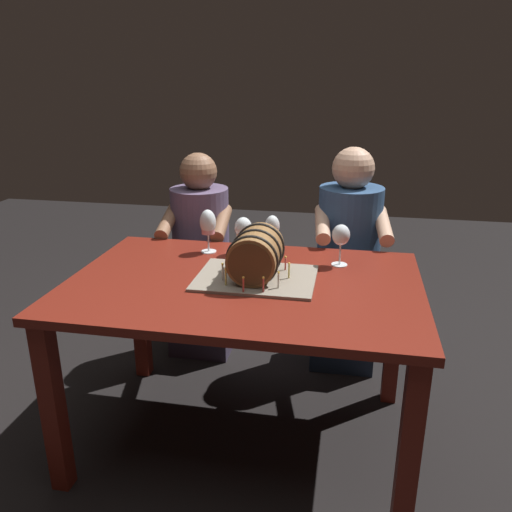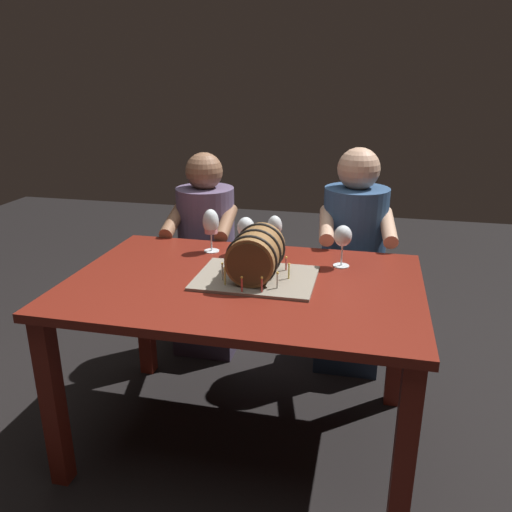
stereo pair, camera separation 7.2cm
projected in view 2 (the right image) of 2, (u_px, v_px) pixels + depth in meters
name	position (u px, v px, depth m)	size (l,w,h in m)	color
ground_plane	(245.00, 436.00, 2.33)	(8.00, 8.00, 0.00)	black
dining_table	(244.00, 305.00, 2.11)	(1.41, 0.95, 0.76)	maroon
barrel_cake	(256.00, 258.00, 2.06)	(0.48, 0.35, 0.21)	gray
wine_glass_rose	(211.00, 224.00, 2.37)	(0.08, 0.08, 0.20)	white
wine_glass_empty	(343.00, 237.00, 2.19)	(0.08, 0.08, 0.18)	white
wine_glass_red	(275.00, 228.00, 2.32)	(0.07, 0.07, 0.19)	white
wine_glass_white	(246.00, 229.00, 2.34)	(0.08, 0.08, 0.17)	white
person_seated_left	(207.00, 264.00, 2.93)	(0.38, 0.47, 1.15)	#372D40
person_seated_right	(352.00, 270.00, 2.74)	(0.40, 0.49, 1.20)	#1B2D46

